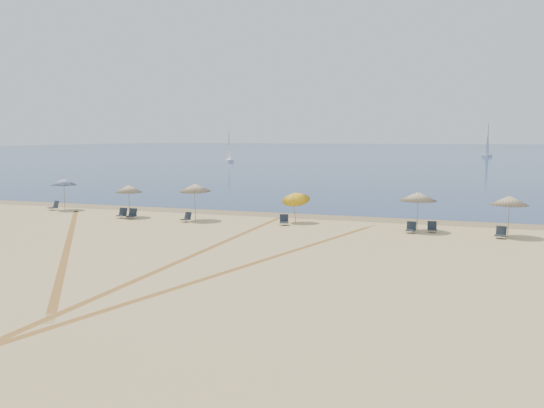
{
  "coord_description": "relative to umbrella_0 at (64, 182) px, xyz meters",
  "views": [
    {
      "loc": [
        11.98,
        -15.77,
        5.88
      ],
      "look_at": [
        0.0,
        20.0,
        1.3
      ],
      "focal_mm": 36.99,
      "sensor_mm": 36.0,
      "label": 1
    }
  ],
  "objects": [
    {
      "name": "ground",
      "position": [
        17.97,
        -21.21,
        -2.26
      ],
      "size": [
        160.0,
        160.0,
        0.0
      ],
      "primitive_type": "plane",
      "color": "tan",
      "rests_on": "ground"
    },
    {
      "name": "wet_sand",
      "position": [
        17.97,
        2.79,
        -2.26
      ],
      "size": [
        500.0,
        500.0,
        0.0
      ],
      "primitive_type": "plane",
      "color": "olive",
      "rests_on": "ground"
    },
    {
      "name": "umbrella_1",
      "position": [
        7.18,
        -1.84,
        -0.18
      ],
      "size": [
        1.97,
        1.97,
        2.43
      ],
      "color": "gray",
      "rests_on": "ground"
    },
    {
      "name": "umbrella_3",
      "position": [
        19.44,
        -0.55,
        -0.44
      ],
      "size": [
        1.92,
        1.99,
        2.43
      ],
      "color": "gray",
      "rests_on": "ground"
    },
    {
      "name": "chair_7",
      "position": [
        32.37,
        -2.46,
        -1.96
      ],
      "size": [
        0.7,
        0.78,
        0.69
      ],
      "rotation": [
        0.0,
        0.0,
        -0.22
      ],
      "color": "black",
      "rests_on": "ground"
    },
    {
      "name": "tire_tracks",
      "position": [
        15.92,
        -12.55,
        -2.26
      ],
      "size": [
        48.81,
        40.35,
        0.0
      ],
      "color": "tan",
      "rests_on": "ground"
    },
    {
      "name": "umbrella_0",
      "position": [
        0.0,
        0.0,
        0.0
      ],
      "size": [
        2.02,
        2.02,
        2.6
      ],
      "color": "gray",
      "rests_on": "ground"
    },
    {
      "name": "chair_0",
      "position": [
        -0.7,
        -0.38,
        -1.94
      ],
      "size": [
        0.82,
        0.88,
        0.74
      ],
      "rotation": [
        0.0,
        0.0,
        -0.36
      ],
      "color": "black",
      "rests_on": "ground"
    },
    {
      "name": "umbrella_4",
      "position": [
        27.58,
        -1.37,
        -0.09
      ],
      "size": [
        2.34,
        2.34,
        2.51
      ],
      "color": "gray",
      "rests_on": "ground"
    },
    {
      "name": "umbrella_5",
      "position": [
        32.81,
        -1.7,
        -0.12
      ],
      "size": [
        2.18,
        2.18,
        2.48
      ],
      "color": "gray",
      "rests_on": "ground"
    },
    {
      "name": "ocean",
      "position": [
        17.97,
        203.79,
        -2.25
      ],
      "size": [
        500.0,
        500.0,
        0.0
      ],
      "primitive_type": "plane",
      "color": "#0C2151",
      "rests_on": "ground"
    },
    {
      "name": "sailboat_0",
      "position": [
        37.29,
        133.31,
        0.62
      ],
      "size": [
        3.11,
        6.59,
        9.51
      ],
      "rotation": [
        0.0,
        0.0,
        -0.24
      ],
      "color": "white",
      "rests_on": "ocean"
    },
    {
      "name": "chair_5",
      "position": [
        27.29,
        -2.24,
        -1.96
      ],
      "size": [
        0.6,
        0.7,
        0.69
      ],
      "rotation": [
        0.0,
        0.0,
        -0.05
      ],
      "color": "black",
      "rests_on": "ground"
    },
    {
      "name": "sailboat_2",
      "position": [
        -20.84,
        83.38,
        -0.07
      ],
      "size": [
        3.68,
        4.75,
        7.24
      ],
      "rotation": [
        0.0,
        0.0,
        0.57
      ],
      "color": "white",
      "rests_on": "ocean"
    },
    {
      "name": "chair_4",
      "position": [
        19.01,
        -1.78,
        -1.95
      ],
      "size": [
        0.77,
        0.83,
        0.7
      ],
      "rotation": [
        0.0,
        0.0,
        0.34
      ],
      "color": "black",
      "rests_on": "ground"
    },
    {
      "name": "chair_3",
      "position": [
        12.22,
        -2.63,
        -1.97
      ],
      "size": [
        0.71,
        0.78,
        0.67
      ],
      "rotation": [
        0.0,
        0.0,
        -0.29
      ],
      "color": "black",
      "rests_on": "ground"
    },
    {
      "name": "chair_2",
      "position": [
        7.79,
        -2.48,
        -1.94
      ],
      "size": [
        0.65,
        0.75,
        0.73
      ],
      "rotation": [
        0.0,
        0.0,
        0.07
      ],
      "color": "black",
      "rests_on": "ground"
    },
    {
      "name": "umbrella_2",
      "position": [
        12.45,
        -1.72,
        0.05
      ],
      "size": [
        2.22,
        2.24,
        2.65
      ],
      "color": "gray",
      "rests_on": "ground"
    },
    {
      "name": "chair_6",
      "position": [
        28.5,
        -1.59,
        -1.97
      ],
      "size": [
        0.62,
        0.7,
        0.67
      ],
      "rotation": [
        0.0,
        0.0,
        0.11
      ],
      "color": "black",
      "rests_on": "ground"
    },
    {
      "name": "chair_1",
      "position": [
        6.94,
        -2.41,
        -1.94
      ],
      "size": [
        0.66,
        0.75,
        0.72
      ],
      "rotation": [
        0.0,
        0.0,
        0.1
      ],
      "color": "black",
      "rests_on": "ground"
    }
  ]
}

